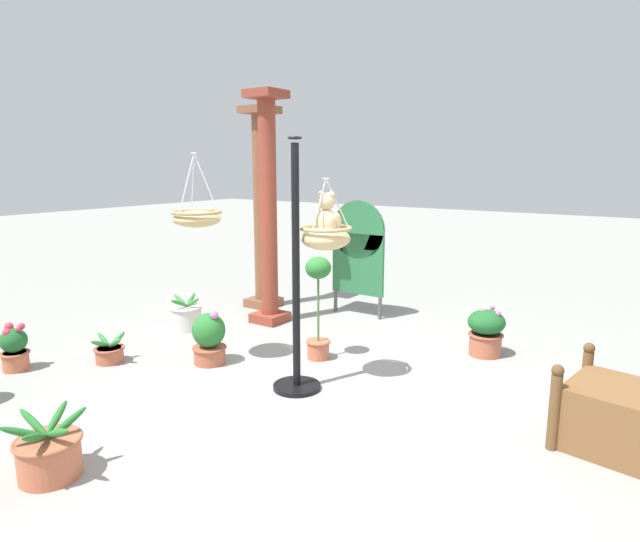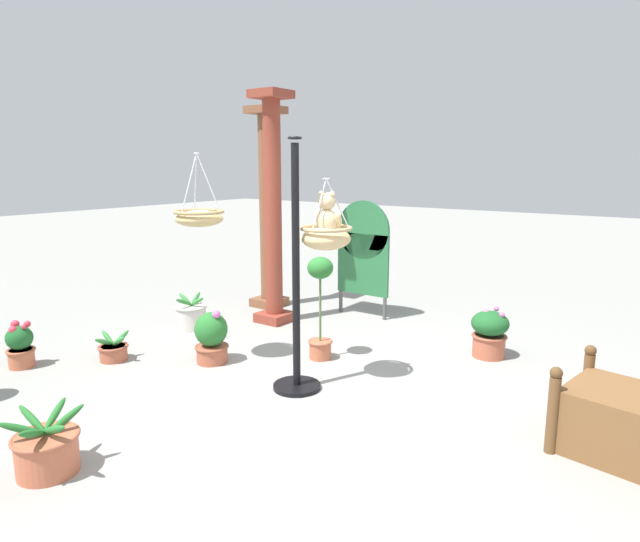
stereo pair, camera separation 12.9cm
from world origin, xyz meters
name	(u,v)px [view 2 (the right image)]	position (x,y,z in m)	size (l,w,h in m)	color
ground_plane	(316,391)	(0.00, 0.00, 0.00)	(40.00, 40.00, 0.00)	gray
display_pole_central	(296,317)	(-0.18, -0.05, 0.69)	(0.44, 0.44, 2.27)	black
hanging_basket_with_teddy	(326,237)	(-0.03, 0.20, 1.40)	(0.47, 0.47, 0.64)	tan
teddy_bear	(327,217)	(-0.03, 0.22, 1.58)	(0.28, 0.25, 0.40)	#D1B789
hanging_basket_left_high	(199,217)	(-1.36, -0.10, 1.52)	(0.50, 0.50, 0.72)	tan
greenhouse_pillar_left	(273,214)	(-1.78, 1.49, 1.41)	(0.42, 0.42, 2.93)	brown
greenhouse_pillar_right	(268,213)	(-2.36, 2.05, 1.36)	(0.44, 0.44, 2.81)	brown
wooden_planter_box	(626,421)	(2.43, 0.39, 0.26)	(0.95, 0.86, 0.65)	brown
potted_plant_fern_front	(211,337)	(-1.32, -0.04, 0.27)	(0.36, 0.36, 0.58)	#AD563D
potted_plant_flowering_red	(113,350)	(-2.21, -0.61, 0.11)	(0.42, 0.41, 0.31)	#AD563D
potted_plant_bushy_green	(47,449)	(-0.67, -2.13, 0.17)	(0.57, 0.52, 0.45)	#BC6042
potted_plant_small_succulent	(191,315)	(-2.42, 0.63, 0.18)	(0.46, 0.44, 0.45)	beige
potted_plant_conical_shrub	(490,333)	(0.96, 1.83, 0.27)	(0.40, 0.40, 0.54)	#AD563D
potted_plant_trailing_ivy	(20,346)	(-2.80, -1.28, 0.23)	(0.28, 0.28, 0.49)	#BC6042
potted_plant_broad_leaf	(320,305)	(-0.47, 0.72, 0.59)	(0.27, 0.27, 1.10)	#BC6042
display_sign_board	(363,249)	(-1.00, 2.42, 0.92)	(0.78, 0.05, 1.57)	#286B3D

